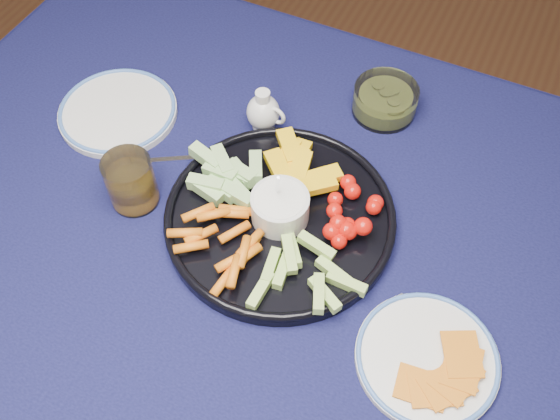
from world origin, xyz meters
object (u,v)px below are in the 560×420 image
at_px(creamer_pitcher, 264,112).
at_px(juice_tumbler, 132,184).
at_px(crudite_platter, 278,214).
at_px(cheese_plate, 428,357).
at_px(pickle_bowl, 385,101).
at_px(side_plate_extra, 118,111).
at_px(dining_table, 327,287).

relative_size(creamer_pitcher, juice_tumbler, 0.88).
relative_size(crudite_platter, creamer_pitcher, 4.49).
bearing_deg(crudite_platter, cheese_plate, -23.06).
distance_m(creamer_pitcher, pickle_bowl, 0.23).
bearing_deg(pickle_bowl, juice_tumbler, -129.36).
height_order(juice_tumbler, side_plate_extra, juice_tumbler).
bearing_deg(creamer_pitcher, pickle_bowl, 35.23).
distance_m(dining_table, cheese_plate, 0.23).
relative_size(cheese_plate, side_plate_extra, 0.93).
distance_m(dining_table, pickle_bowl, 0.37).
xyz_separation_m(crudite_platter, side_plate_extra, (-0.38, 0.09, -0.01)).
height_order(pickle_bowl, juice_tumbler, juice_tumbler).
height_order(crudite_platter, creamer_pitcher, crudite_platter).
distance_m(pickle_bowl, side_plate_extra, 0.50).
relative_size(crudite_platter, juice_tumbler, 3.96).
distance_m(juice_tumbler, side_plate_extra, 0.21).
relative_size(crudite_platter, pickle_bowl, 3.17).
xyz_separation_m(creamer_pitcher, juice_tumbler, (-0.12, -0.25, 0.01)).
relative_size(dining_table, cheese_plate, 8.01).
xyz_separation_m(crudite_platter, juice_tumbler, (-0.24, -0.06, 0.02)).
height_order(creamer_pitcher, juice_tumbler, juice_tumbler).
xyz_separation_m(dining_table, side_plate_extra, (-0.49, 0.12, 0.10)).
xyz_separation_m(pickle_bowl, cheese_plate, (0.23, -0.44, -0.01)).
distance_m(dining_table, juice_tumbler, 0.37).
bearing_deg(pickle_bowl, dining_table, -83.70).
bearing_deg(side_plate_extra, creamer_pitcher, 19.56).
bearing_deg(dining_table, crudite_platter, 163.21).
xyz_separation_m(crudite_platter, creamer_pitcher, (-0.12, 0.18, 0.01)).
bearing_deg(creamer_pitcher, juice_tumbler, -116.53).
height_order(dining_table, creamer_pitcher, creamer_pitcher).
height_order(dining_table, juice_tumbler, juice_tumbler).
distance_m(crudite_platter, pickle_bowl, 0.32).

